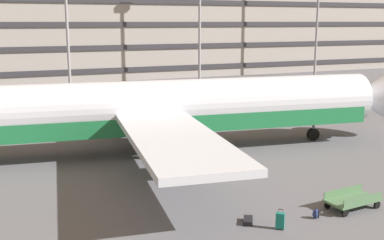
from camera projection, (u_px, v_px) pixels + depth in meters
name	position (u px, v px, depth m)	size (l,w,h in m)	color
ground_plane	(137.00, 156.00, 31.85)	(600.00, 600.00, 0.00)	#5B5B60
terminal_structure	(42.00, 24.00, 75.92)	(141.22, 21.45, 16.58)	gray
airliner	(155.00, 109.00, 32.28)	(36.34, 29.47, 10.20)	silver
light_mast_center_right	(200.00, 4.00, 66.84)	(1.80, 0.50, 18.97)	gray
suitcase_silver	(248.00, 221.00, 21.21)	(0.75, 0.88, 0.22)	black
suitcase_red	(280.00, 221.00, 20.52)	(0.43, 0.42, 0.88)	#147266
backpack_large	(316.00, 214.00, 21.69)	(0.32, 0.28, 0.50)	navy
baggage_cart	(353.00, 200.00, 22.80)	(3.35, 1.54, 0.82)	#4C724C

